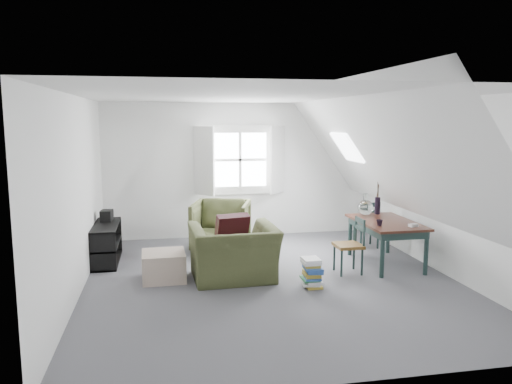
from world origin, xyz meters
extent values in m
plane|color=#535358|center=(0.00, 0.00, 0.00)|extent=(5.50, 5.50, 0.00)
plane|color=white|center=(0.00, 0.00, 2.50)|extent=(5.50, 5.50, 0.00)
plane|color=white|center=(0.00, 2.75, 1.25)|extent=(5.00, 0.00, 5.00)
plane|color=white|center=(0.00, -2.75, 1.25)|extent=(5.00, 0.00, 5.00)
plane|color=white|center=(-2.50, 0.00, 1.25)|extent=(0.00, 5.50, 5.50)
plane|color=white|center=(2.50, 0.00, 1.25)|extent=(0.00, 5.50, 5.50)
plane|color=white|center=(-1.55, 0.00, 1.78)|extent=(3.19, 5.50, 4.48)
plane|color=white|center=(1.55, 0.00, 1.78)|extent=(3.19, 5.50, 4.48)
cube|color=white|center=(0.00, 2.73, 1.45)|extent=(1.30, 0.04, 1.30)
cube|color=white|center=(-0.68, 2.57, 1.45)|extent=(0.35, 0.35, 1.25)
cube|color=white|center=(0.68, 2.57, 1.45)|extent=(0.35, 0.35, 1.25)
cube|color=white|center=(0.00, 2.72, 1.45)|extent=(1.00, 0.02, 1.00)
cube|color=white|center=(0.00, 2.70, 1.45)|extent=(1.08, 0.04, 0.05)
cube|color=white|center=(0.00, 2.70, 1.45)|extent=(0.05, 0.04, 1.08)
cube|color=white|center=(1.55, 1.30, 1.75)|extent=(0.35, 0.75, 0.47)
imported|color=#3E4423|center=(-0.50, 0.16, 0.00)|extent=(1.20, 1.06, 0.75)
imported|color=#3E4423|center=(-0.49, 1.70, 0.00)|extent=(1.14, 1.16, 0.85)
cube|color=#370F15|center=(-0.50, 0.31, 0.66)|extent=(0.51, 0.36, 0.48)
cube|color=tan|center=(-1.45, 0.33, 0.19)|extent=(0.60, 0.60, 0.39)
cube|color=#371A12|center=(1.88, 0.44, 0.66)|extent=(0.81, 1.35, 0.04)
cube|color=#1D312F|center=(1.88, 0.44, 0.58)|extent=(0.72, 1.26, 0.11)
cylinder|color=#1D312F|center=(1.55, -0.16, 0.32)|extent=(0.06, 0.06, 0.64)
cylinder|color=#1D312F|center=(2.21, -0.16, 0.32)|extent=(0.06, 0.06, 0.64)
cylinder|color=#1D312F|center=(1.55, 1.05, 0.32)|extent=(0.06, 0.06, 0.64)
cylinder|color=#1D312F|center=(2.21, 1.05, 0.32)|extent=(0.06, 0.06, 0.64)
sphere|color=silver|center=(1.73, 0.89, 0.81)|extent=(0.25, 0.25, 0.25)
cylinder|color=silver|center=(1.73, 0.89, 0.96)|extent=(0.08, 0.08, 0.13)
cylinder|color=black|center=(1.98, 0.99, 0.81)|extent=(0.09, 0.09, 0.27)
cylinder|color=#3F2D1E|center=(1.98, 0.99, 1.11)|extent=(0.03, 0.06, 0.49)
cylinder|color=#3F2D1E|center=(2.00, 1.00, 1.11)|extent=(0.05, 0.07, 0.49)
cylinder|color=#3F2D1E|center=(1.97, 0.98, 1.11)|extent=(0.06, 0.08, 0.49)
imported|color=black|center=(1.63, 0.14, 0.67)|extent=(0.10, 0.10, 0.09)
cube|color=white|center=(2.08, -0.01, 0.70)|extent=(0.14, 0.11, 0.04)
cube|color=brown|center=(2.01, 1.49, 0.41)|extent=(0.38, 0.38, 0.05)
cylinder|color=#1D312F|center=(2.17, 1.64, 0.19)|extent=(0.03, 0.03, 0.39)
cylinder|color=#1D312F|center=(2.17, 1.34, 0.19)|extent=(0.03, 0.03, 0.39)
cylinder|color=#1D312F|center=(1.86, 1.64, 0.19)|extent=(0.03, 0.03, 0.39)
cylinder|color=#1D312F|center=(1.86, 1.34, 0.19)|extent=(0.03, 0.03, 0.39)
cylinder|color=#1D312F|center=(2.17, 1.32, 0.61)|extent=(0.03, 0.03, 0.41)
cylinder|color=#1D312F|center=(1.86, 1.32, 0.61)|extent=(0.03, 0.03, 0.41)
cube|color=#1D312F|center=(2.01, 1.32, 0.77)|extent=(0.31, 0.03, 0.07)
cube|color=#1D312F|center=(2.01, 1.32, 0.65)|extent=(0.31, 0.03, 0.05)
cube|color=brown|center=(1.16, 0.14, 0.40)|extent=(0.38, 0.38, 0.04)
cylinder|color=#1D312F|center=(1.01, 0.30, 0.19)|extent=(0.03, 0.03, 0.39)
cylinder|color=#1D312F|center=(1.31, 0.30, 0.19)|extent=(0.03, 0.03, 0.39)
cylinder|color=#1D312F|center=(1.01, -0.01, 0.19)|extent=(0.03, 0.03, 0.39)
cylinder|color=#1D312F|center=(1.31, -0.01, 0.19)|extent=(0.03, 0.03, 0.39)
cylinder|color=#1D312F|center=(1.33, 0.30, 0.60)|extent=(0.03, 0.03, 0.40)
cylinder|color=#1D312F|center=(1.33, -0.01, 0.60)|extent=(0.03, 0.03, 0.40)
cube|color=#1D312F|center=(1.33, 0.14, 0.76)|extent=(0.03, 0.31, 0.07)
cube|color=#1D312F|center=(1.33, 0.14, 0.65)|extent=(0.03, 0.31, 0.05)
cube|color=black|center=(-2.32, 1.40, 0.01)|extent=(0.39, 1.16, 0.03)
cube|color=black|center=(-2.32, 1.40, 0.29)|extent=(0.39, 1.16, 0.03)
cube|color=black|center=(-2.32, 1.40, 0.58)|extent=(0.39, 1.16, 0.03)
cube|color=black|center=(-2.32, 0.83, 0.29)|extent=(0.39, 0.03, 0.58)
cube|color=black|center=(-2.32, 1.96, 0.29)|extent=(0.39, 0.03, 0.58)
cube|color=#264C99|center=(-2.32, 1.06, 0.12)|extent=(0.17, 0.19, 0.21)
cube|color=red|center=(-2.32, 1.49, 0.12)|extent=(0.17, 0.23, 0.21)
cube|color=white|center=(-2.32, 1.20, 0.40)|extent=(0.17, 0.21, 0.19)
cube|color=black|center=(-2.32, 1.65, 0.67)|extent=(0.20, 0.26, 0.19)
cube|color=#B29933|center=(0.48, -0.35, 0.02)|extent=(0.20, 0.27, 0.03)
cube|color=white|center=(0.46, -0.33, 0.05)|extent=(0.26, 0.29, 0.03)
cube|color=white|center=(0.49, -0.35, 0.08)|extent=(0.22, 0.29, 0.03)
cube|color=#337F4C|center=(0.44, -0.35, 0.11)|extent=(0.22, 0.27, 0.03)
cube|color=#264C99|center=(0.47, -0.37, 0.14)|extent=(0.24, 0.30, 0.02)
cube|color=#B29933|center=(0.46, -0.35, 0.16)|extent=(0.21, 0.27, 0.02)
cube|color=#B29933|center=(0.47, -0.33, 0.19)|extent=(0.24, 0.30, 0.03)
cube|color=#264C99|center=(0.49, -0.37, 0.23)|extent=(0.24, 0.30, 0.04)
cube|color=#264C99|center=(0.47, -0.37, 0.26)|extent=(0.24, 0.29, 0.03)
cube|color=#B29933|center=(0.47, -0.32, 0.29)|extent=(0.22, 0.28, 0.03)
cube|color=white|center=(0.46, -0.33, 0.33)|extent=(0.22, 0.25, 0.04)
cube|color=white|center=(0.46, -0.32, 0.37)|extent=(0.22, 0.27, 0.03)
camera|label=1|loc=(-1.46, -6.45, 2.21)|focal=35.00mm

